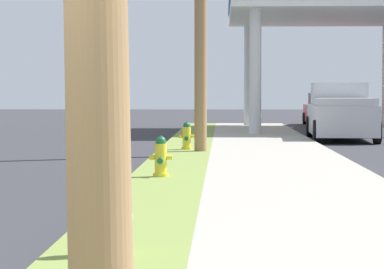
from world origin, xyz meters
The scene contains 5 objects.
fire_hydrant_nearest centered at (0.65, 4.27, 0.45)m, with size 0.42×0.38×0.74m.
fire_hydrant_second centered at (0.59, 12.16, 0.45)m, with size 0.42×0.38×0.74m.
fire_hydrant_third centered at (0.76, 19.92, 0.45)m, with size 0.42×0.37×0.74m.
car_red_by_near_pump centered at (6.79, 40.40, 0.72)m, with size 1.94×4.50×1.57m.
truck_silver_at_forecourt centered at (5.76, 26.92, 0.91)m, with size 2.33×5.48×1.97m.
Camera 1 is at (1.71, -4.27, 1.67)m, focal length 85.00 mm.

